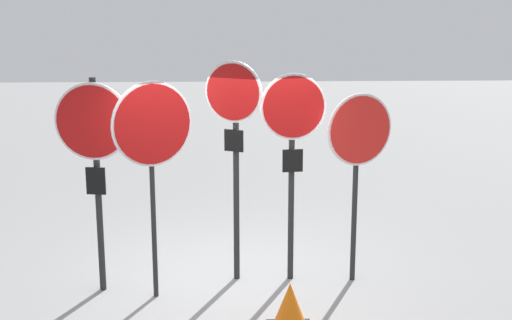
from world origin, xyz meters
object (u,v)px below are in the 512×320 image
Objects in this scene: stop_sign_2 at (234,125)px; stop_sign_1 at (153,136)px; stop_sign_0 at (94,143)px; stop_sign_4 at (359,144)px; traffic_cone_0 at (290,307)px; stop_sign_3 at (293,133)px.

stop_sign_1 is at bearing -125.87° from stop_sign_2.
stop_sign_0 reaches higher than stop_sign_4.
stop_sign_0 is 0.72m from stop_sign_1.
stop_sign_1 is 2.41m from stop_sign_4.
traffic_cone_0 is at bearing -42.73° from stop_sign_2.
stop_sign_1 is 4.73× the size of traffic_cone_0.
stop_sign_4 is 2.15m from traffic_cone_0.
stop_sign_0 is 1.62m from stop_sign_2.
stop_sign_1 is 0.94× the size of stop_sign_2.
stop_sign_3 is at bearing 84.75° from traffic_cone_0.
traffic_cone_0 is at bearing -146.85° from stop_sign_4.
stop_sign_2 is at bearing 19.01° from stop_sign_0.
stop_sign_2 is 0.70m from stop_sign_3.
stop_sign_1 is 1.09× the size of stop_sign_4.
stop_sign_1 reaches higher than stop_sign_4.
stop_sign_4 is (3.05, 0.20, -0.08)m from stop_sign_0.
stop_sign_3 is at bearing -13.38° from stop_sign_1.
stop_sign_3 is at bearing 153.09° from stop_sign_4.
stop_sign_3 is at bearing 22.89° from stop_sign_2.
traffic_cone_0 is (-0.90, -1.29, -1.46)m from stop_sign_4.
stop_sign_1 is at bearing -170.67° from stop_sign_3.
stop_sign_2 is at bearing 170.50° from stop_sign_3.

